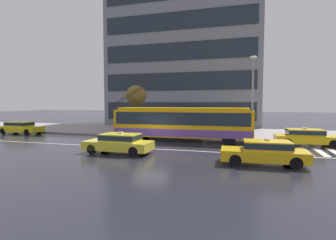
{
  "coord_description": "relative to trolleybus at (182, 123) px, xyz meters",
  "views": [
    {
      "loc": [
        6.79,
        -18.51,
        3.25
      ],
      "look_at": [
        0.32,
        3.55,
        1.73
      ],
      "focal_mm": 28.14,
      "sensor_mm": 36.0,
      "label": 1
    }
  ],
  "objects": [
    {
      "name": "trolleybus",
      "position": [
        0.0,
        0.0,
        0.0
      ],
      "size": [
        12.48,
        2.68,
        5.35
      ],
      "color": "#EFA90F",
      "rests_on": "ground_plane"
    },
    {
      "name": "crosswalk_stripe_inner_a",
      "position": [
        8.08,
        -1.71,
        -1.56
      ],
      "size": [
        0.44,
        4.4,
        0.01
      ],
      "primitive_type": "cube",
      "color": "beige",
      "rests_on": "ground_plane"
    },
    {
      "name": "bus_shelter",
      "position": [
        -0.09,
        3.51,
        0.41
      ],
      "size": [
        3.53,
        1.52,
        2.5
      ],
      "color": "gray",
      "rests_on": "sidewalk_slab"
    },
    {
      "name": "taxi_oncoming_near",
      "position": [
        -2.69,
        -6.32,
        -0.86
      ],
      "size": [
        4.39,
        1.86,
        1.39
      ],
      "color": "yellow",
      "rests_on": "ground_plane"
    },
    {
      "name": "pedestrian_waiting_by_pole",
      "position": [
        -2.16,
        2.82,
        0.18
      ],
      "size": [
        1.38,
        1.38,
        2.0
      ],
      "color": "#484046",
      "rests_on": "sidewalk_slab"
    },
    {
      "name": "street_tree_bare",
      "position": [
        -5.93,
        4.02,
        2.38
      ],
      "size": [
        2.17,
        2.17,
        4.93
      ],
      "color": "#503A2A",
      "rests_on": "sidewalk_slab"
    },
    {
      "name": "crosswalk_stripe_edge_near",
      "position": [
        7.18,
        -1.71,
        -1.56
      ],
      "size": [
        0.44,
        4.4,
        0.01
      ],
      "primitive_type": "cube",
      "color": "beige",
      "rests_on": "ground_plane"
    },
    {
      "name": "pedestrian_at_shelter",
      "position": [
        2.18,
        4.18,
        0.14
      ],
      "size": [
        1.33,
        1.33,
        1.97
      ],
      "color": "#564052",
      "rests_on": "sidewalk_slab"
    },
    {
      "name": "ground_plane",
      "position": [
        -1.74,
        -3.02,
        -1.57
      ],
      "size": [
        160.0,
        160.0,
        0.0
      ],
      "primitive_type": "plane",
      "color": "#22222B"
    },
    {
      "name": "crosswalk_stripe_inner_b",
      "position": [
        9.88,
        -1.71,
        -1.56
      ],
      "size": [
        0.44,
        4.4,
        0.01
      ],
      "primitive_type": "cube",
      "color": "beige",
      "rests_on": "ground_plane"
    },
    {
      "name": "taxi_ahead_of_bus",
      "position": [
        9.51,
        0.27,
        -0.86
      ],
      "size": [
        4.62,
        1.94,
        1.39
      ],
      "color": "yellow",
      "rests_on": "ground_plane"
    },
    {
      "name": "sidewalk_slab",
      "position": [
        -1.74,
        6.6,
        -1.5
      ],
      "size": [
        80.0,
        10.0,
        0.14
      ],
      "primitive_type": "cube",
      "color": "gray",
      "rests_on": "ground_plane"
    },
    {
      "name": "crosswalk_stripe_edge_far",
      "position": [
        10.78,
        -1.71,
        -1.56
      ],
      "size": [
        0.44,
        4.4,
        0.01
      ],
      "primitive_type": "cube",
      "color": "beige",
      "rests_on": "ground_plane"
    },
    {
      "name": "taxi_oncoming_far",
      "position": [
        6.07,
        -6.99,
        -0.86
      ],
      "size": [
        4.42,
        1.95,
        1.39
      ],
      "color": "yellow",
      "rests_on": "ground_plane"
    },
    {
      "name": "lane_centre_line",
      "position": [
        -1.74,
        -4.22,
        -1.56
      ],
      "size": [
        72.0,
        0.14,
        0.01
      ],
      "primitive_type": "cube",
      "color": "silver",
      "rests_on": "ground_plane"
    },
    {
      "name": "street_lamp",
      "position": [
        5.65,
        2.51,
        2.76
      ],
      "size": [
        0.6,
        0.32,
        7.14
      ],
      "color": "gray",
      "rests_on": "sidewalk_slab"
    },
    {
      "name": "office_tower_corner_left",
      "position": [
        -3.62,
        18.79,
        8.42
      ],
      "size": [
        21.65,
        13.78,
        19.95
      ],
      "color": "gray",
      "rests_on": "ground_plane"
    },
    {
      "name": "pedestrian_walking_past",
      "position": [
        1.21,
        2.07,
        0.13
      ],
      "size": [
        1.29,
        1.29,
        1.97
      ],
      "color": "black",
      "rests_on": "sidewalk_slab"
    },
    {
      "name": "pedestrian_approaching_curb",
      "position": [
        -0.69,
        2.44,
        0.19
      ],
      "size": [
        1.55,
        1.55,
        1.96
      ],
      "color": "#595549",
      "rests_on": "sidewalk_slab"
    },
    {
      "name": "crosswalk_stripe_center",
      "position": [
        8.98,
        -1.71,
        -1.56
      ],
      "size": [
        0.44,
        4.4,
        0.01
      ],
      "primitive_type": "cube",
      "color": "beige",
      "rests_on": "ground_plane"
    },
    {
      "name": "taxi_far_behind",
      "position": [
        -17.47,
        0.38,
        -0.86
      ],
      "size": [
        4.56,
        1.87,
        1.39
      ],
      "color": "yellow",
      "rests_on": "ground_plane"
    }
  ]
}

